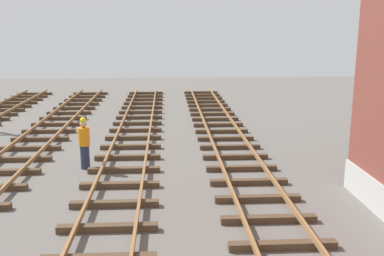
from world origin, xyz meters
name	(u,v)px	position (x,y,z in m)	size (l,w,h in m)	color
track_worker_foreground	(84,143)	(-4.18, 11.27, 0.93)	(0.40, 0.40, 1.87)	#262D4C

